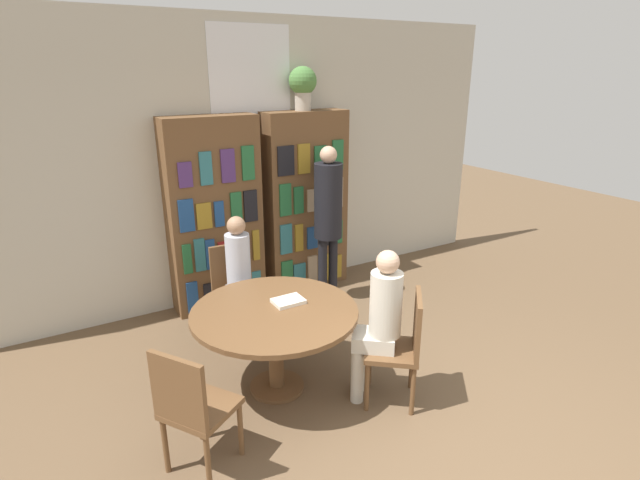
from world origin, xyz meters
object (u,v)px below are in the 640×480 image
Objects in this scene: chair_far_side at (402,343)px; seated_reader_left at (241,277)px; chair_near_camera at (192,405)px; chair_left_side at (235,287)px; bookshelf_left at (215,216)px; seated_reader_right at (379,319)px; librarian_standing at (328,209)px; reading_table at (275,322)px; flower_vase at (303,84)px; bookshelf_right at (305,202)px.

chair_far_side is 0.73× the size of seated_reader_left.
chair_near_camera is 1.00× the size of chair_left_side.
seated_reader_left is (-0.10, -0.91, -0.33)m from bookshelf_left.
librarian_standing is at bearing 19.84° from seated_reader_right.
chair_left_side is 1.31m from librarian_standing.
librarian_standing reaches higher than reading_table.
flower_vase is at bearing 91.41° from librarian_standing.
flower_vase is 2.70m from reading_table.
reading_table is 0.99m from chair_far_side.
bookshelf_right reaches higher than seated_reader_left.
bookshelf_left is at bearing -93.64° from chair_left_side.
librarian_standing is (2.06, 1.74, 0.55)m from chair_near_camera.
seated_reader_left reaches higher than chair_left_side.
flower_vase reaches higher than bookshelf_right.
chair_far_side is at bearing -100.89° from flower_vase.
reading_table is (-0.14, -1.70, -0.41)m from bookshelf_left.
bookshelf_right is 1.64× the size of seated_reader_left.
bookshelf_left is 2.49m from chair_near_camera.
chair_far_side is 1.60m from seated_reader_left.
flower_vase reaches higher than bookshelf_left.
librarian_standing is at bearing -157.72° from seated_reader_left.
seated_reader_right is at bearing -77.83° from bookshelf_left.
bookshelf_left is 0.97m from seated_reader_left.
seated_reader_right is (0.48, -2.21, -0.32)m from bookshelf_left.
chair_left_side is (-1.16, -0.72, -1.80)m from flower_vase.
bookshelf_right is 2.31m from seated_reader_right.
bookshelf_left is 2.26× the size of chair_near_camera.
reading_table is 0.81m from seated_reader_right.
seated_reader_right is (-0.61, -2.21, -0.32)m from bookshelf_right.
chair_left_side is (0.06, 0.99, -0.10)m from reading_table.
bookshelf_left is 4.45× the size of flower_vase.
bookshelf_right is 1.46m from chair_left_side.
chair_near_camera and chair_far_side have the same top height.
flower_vase is 0.51× the size of chair_near_camera.
bookshelf_left is 1.64× the size of seated_reader_left.
bookshelf_left is 1.00× the size of bookshelf_right.
seated_reader_right is at bearing -104.95° from flower_vase.
chair_near_camera is at bearing -113.55° from bookshelf_left.
seated_reader_right reaches higher than seated_reader_left.
chair_near_camera is 1.00× the size of chair_far_side.
flower_vase is 1.35m from librarian_standing.
chair_far_side is 0.72× the size of seated_reader_right.
flower_vase is 0.27× the size of librarian_standing.
bookshelf_left is at bearing 123.75° from chair_near_camera.
seated_reader_left is (-0.72, 1.42, 0.18)m from chair_far_side.
flower_vase is 2.20m from seated_reader_left.
chair_near_camera is at bearing -132.63° from bookshelf_right.
flower_vase is at bearing 24.35° from seated_reader_right.
bookshelf_left is at bearing 155.13° from librarian_standing.
bookshelf_left reaches higher than seated_reader_left.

